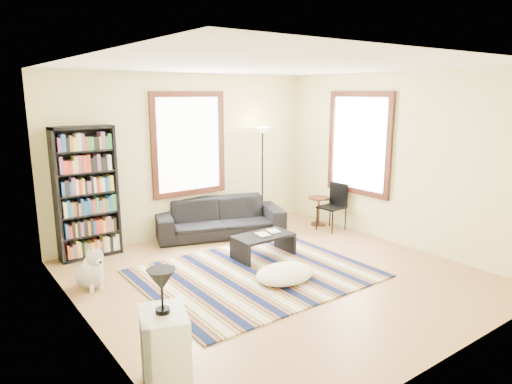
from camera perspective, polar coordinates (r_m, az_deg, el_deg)
floor at (r=6.42m, az=2.69°, el=-10.86°), size 5.00×5.00×0.10m
ceiling at (r=5.91m, az=2.98°, el=15.94°), size 5.00×5.00×0.10m
wall_back at (r=8.11m, az=-8.63°, el=4.57°), size 5.00×0.10×2.80m
wall_front at (r=4.38m, az=24.39°, el=-3.04°), size 5.00×0.10×2.80m
wall_left at (r=4.85m, az=-21.30°, el=-1.36°), size 0.10×5.00×2.80m
wall_right at (r=7.84m, az=17.49°, el=3.87°), size 0.10×5.00×2.80m
window_back at (r=8.02m, az=-8.40°, el=5.92°), size 1.20×0.06×1.60m
window_right at (r=8.25m, az=12.77°, el=5.93°), size 0.06×1.20×1.60m
rug at (r=6.45m, az=-0.07°, el=-10.14°), size 3.04×2.43×0.02m
sofa at (r=8.07m, az=-4.57°, el=-3.18°), size 2.38×1.53×0.65m
bookshelf at (r=7.30m, az=-20.44°, el=-0.12°), size 0.90×0.30×2.00m
coffee_table at (r=7.02m, az=0.91°, el=-6.77°), size 1.01×0.77×0.36m
book_a at (r=6.90m, az=0.25°, el=-5.43°), size 0.20×0.25×0.02m
book_b at (r=7.09m, az=1.64°, el=-4.99°), size 0.19×0.24×0.02m
floor_cushion at (r=6.20m, az=3.64°, el=-10.16°), size 0.87×0.67×0.21m
floor_lamp at (r=8.57m, az=0.80°, el=1.94°), size 0.35×0.35×1.86m
side_table at (r=8.76m, az=7.83°, el=-2.38°), size 0.45×0.45×0.54m
folding_chair at (r=8.42m, az=9.42°, el=-1.90°), size 0.46×0.44×0.86m
white_cabinet at (r=4.13m, az=-11.34°, el=-18.91°), size 0.52×0.59×0.70m
table_lamp at (r=3.88m, az=-11.69°, el=-12.07°), size 0.32×0.32×0.38m
dog at (r=6.33m, az=-20.12°, el=-8.80°), size 0.47×0.61×0.55m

